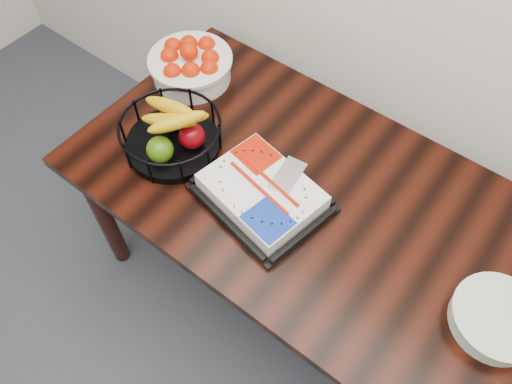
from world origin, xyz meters
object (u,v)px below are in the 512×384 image
Objects in this scene: cake_tray at (262,193)px; fruit_basket at (171,133)px; table at (329,220)px; tangerine_bowl at (190,60)px; plate_stack at (496,319)px.

fruit_basket reaches higher than cake_tray.
tangerine_bowl is at bearing 167.42° from table.
fruit_basket is 1.14m from plate_stack.
cake_tray is (-0.20, -0.12, 0.12)m from table.
plate_stack is at bearing 4.86° from cake_tray.
table is 5.18× the size of fruit_basket.
fruit_basket is (0.18, -0.30, -0.01)m from tangerine_bowl.
table is 3.96× the size of cake_tray.
table is 0.58m from plate_stack.
table is 0.61m from fruit_basket.
cake_tray is at bearing -27.35° from tangerine_bowl.
cake_tray reaches higher than plate_stack.
tangerine_bowl is (-0.76, 0.17, 0.17)m from table.
plate_stack reaches higher than table.
plate_stack is at bearing -5.74° from table.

